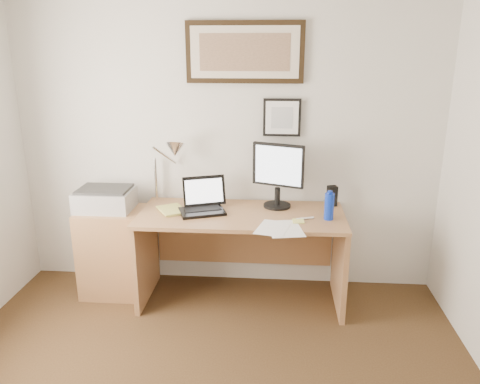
# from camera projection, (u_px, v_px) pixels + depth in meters

# --- Properties ---
(wall_back) EXTENTS (3.50, 0.02, 2.50)m
(wall_back) POSITION_uv_depth(u_px,v_px,m) (227.00, 141.00, 3.85)
(wall_back) COLOR silver
(wall_back) RESTS_ON ground
(side_cabinet) EXTENTS (0.50, 0.40, 0.73)m
(side_cabinet) POSITION_uv_depth(u_px,v_px,m) (113.00, 252.00, 3.88)
(side_cabinet) COLOR #95653E
(side_cabinet) RESTS_ON floor
(water_bottle) EXTENTS (0.07, 0.07, 0.20)m
(water_bottle) POSITION_uv_depth(u_px,v_px,m) (329.00, 206.00, 3.48)
(water_bottle) COLOR #0E2DB7
(water_bottle) RESTS_ON desk
(bottle_cap) EXTENTS (0.04, 0.04, 0.02)m
(bottle_cap) POSITION_uv_depth(u_px,v_px,m) (330.00, 192.00, 3.45)
(bottle_cap) COLOR #0E2DB7
(bottle_cap) RESTS_ON water_bottle
(speaker) EXTENTS (0.09, 0.08, 0.16)m
(speaker) POSITION_uv_depth(u_px,v_px,m) (332.00, 196.00, 3.79)
(speaker) COLOR black
(speaker) RESTS_ON desk
(paper_sheet_a) EXTENTS (0.29, 0.37, 0.00)m
(paper_sheet_a) POSITION_uv_depth(u_px,v_px,m) (285.00, 229.00, 3.33)
(paper_sheet_a) COLOR white
(paper_sheet_a) RESTS_ON desk
(paper_sheet_b) EXTENTS (0.28, 0.34, 0.00)m
(paper_sheet_b) POSITION_uv_depth(u_px,v_px,m) (273.00, 228.00, 3.33)
(paper_sheet_b) COLOR white
(paper_sheet_b) RESTS_ON desk
(sticky_pad) EXTENTS (0.09, 0.09, 0.01)m
(sticky_pad) POSITION_uv_depth(u_px,v_px,m) (298.00, 221.00, 3.45)
(sticky_pad) COLOR #E4E76D
(sticky_pad) RESTS_ON desk
(marker_pen) EXTENTS (0.14, 0.06, 0.02)m
(marker_pen) POSITION_uv_depth(u_px,v_px,m) (305.00, 218.00, 3.51)
(marker_pen) COLOR white
(marker_pen) RESTS_ON desk
(book) EXTENTS (0.29, 0.31, 0.02)m
(book) POSITION_uv_depth(u_px,v_px,m) (161.00, 212.00, 3.64)
(book) COLOR #D1CF62
(book) RESTS_ON desk
(desk) EXTENTS (1.60, 0.70, 0.75)m
(desk) POSITION_uv_depth(u_px,v_px,m) (242.00, 237.00, 3.79)
(desk) COLOR #95653E
(desk) RESTS_ON floor
(laptop) EXTENTS (0.40, 0.40, 0.26)m
(laptop) POSITION_uv_depth(u_px,v_px,m) (203.00, 204.00, 3.68)
(laptop) COLOR black
(laptop) RESTS_ON desk
(lcd_monitor) EXTENTS (0.41, 0.22, 0.52)m
(lcd_monitor) POSITION_uv_depth(u_px,v_px,m) (278.00, 172.00, 3.70)
(lcd_monitor) COLOR black
(lcd_monitor) RESTS_ON desk
(printer) EXTENTS (0.44, 0.34, 0.18)m
(printer) POSITION_uv_depth(u_px,v_px,m) (105.00, 199.00, 3.77)
(printer) COLOR #A1A1A4
(printer) RESTS_ON side_cabinet
(desk_lamp) EXTENTS (0.29, 0.27, 0.53)m
(desk_lamp) POSITION_uv_depth(u_px,v_px,m) (173.00, 152.00, 3.72)
(desk_lamp) COLOR silver
(desk_lamp) RESTS_ON desk
(picture_large) EXTENTS (0.92, 0.04, 0.47)m
(picture_large) POSITION_uv_depth(u_px,v_px,m) (245.00, 52.00, 3.61)
(picture_large) COLOR black
(picture_large) RESTS_ON wall_back
(picture_small) EXTENTS (0.30, 0.03, 0.30)m
(picture_small) POSITION_uv_depth(u_px,v_px,m) (282.00, 118.00, 3.73)
(picture_small) COLOR black
(picture_small) RESTS_ON wall_back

